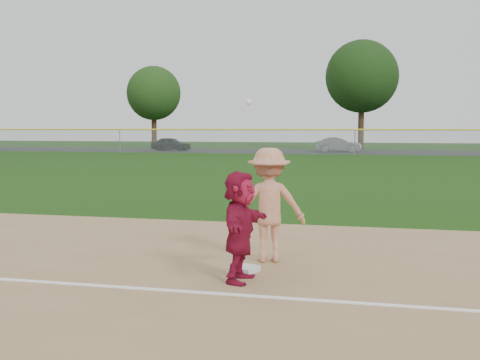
% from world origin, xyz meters
% --- Properties ---
extents(ground, '(160.00, 160.00, 0.00)m').
position_xyz_m(ground, '(0.00, 0.00, 0.00)').
color(ground, '#163C0B').
rests_on(ground, ground).
extents(foul_line, '(60.00, 0.10, 0.01)m').
position_xyz_m(foul_line, '(0.00, -0.80, 0.03)').
color(foul_line, white).
rests_on(foul_line, infield_dirt).
extents(parking_asphalt, '(120.00, 10.00, 0.01)m').
position_xyz_m(parking_asphalt, '(0.00, 46.00, 0.01)').
color(parking_asphalt, black).
rests_on(parking_asphalt, ground).
extents(first_base, '(0.47, 0.47, 0.08)m').
position_xyz_m(first_base, '(0.31, 0.45, 0.06)').
color(first_base, silver).
rests_on(first_base, infield_dirt).
extents(base_runner, '(0.52, 1.46, 1.55)m').
position_xyz_m(base_runner, '(0.38, -0.10, 0.80)').
color(base_runner, maroon).
rests_on(base_runner, infield_dirt).
extents(car_left, '(3.78, 1.72, 1.26)m').
position_xyz_m(car_left, '(-17.11, 44.88, 0.64)').
color(car_left, black).
rests_on(car_left, parking_asphalt).
extents(car_mid, '(4.09, 1.75, 1.31)m').
position_xyz_m(car_mid, '(-1.72, 45.71, 0.67)').
color(car_mid, slate).
rests_on(car_mid, parking_asphalt).
extents(first_base_play, '(1.32, 1.08, 2.57)m').
position_xyz_m(first_base_play, '(0.54, 1.25, 0.93)').
color(first_base_play, '#ADADB0').
rests_on(first_base_play, infield_dirt).
extents(outfield_fence, '(110.00, 0.12, 110.00)m').
position_xyz_m(outfield_fence, '(0.00, 40.00, 1.96)').
color(outfield_fence, '#999EA0').
rests_on(outfield_fence, ground).
extents(tree_1, '(5.80, 5.80, 8.75)m').
position_xyz_m(tree_1, '(-22.00, 53.00, 5.83)').
color(tree_1, '#321F12').
rests_on(tree_1, ground).
extents(tree_2, '(7.00, 7.00, 10.58)m').
position_xyz_m(tree_2, '(0.00, 51.50, 7.06)').
color(tree_2, '#332112').
rests_on(tree_2, ground).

